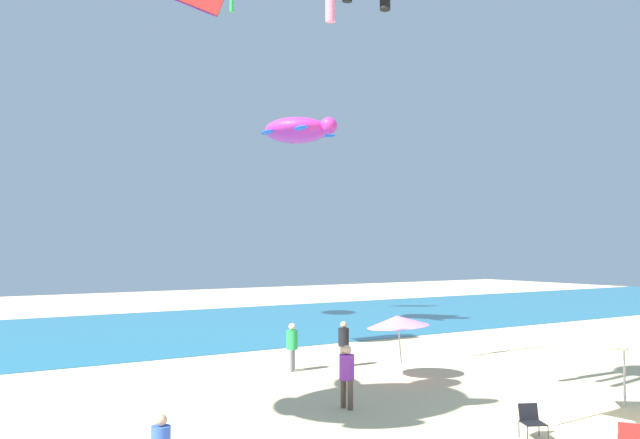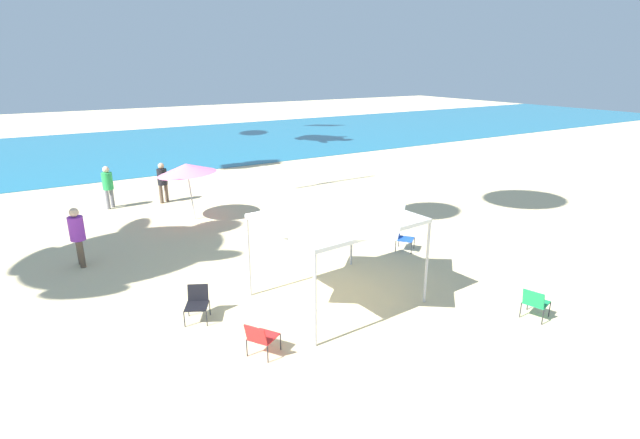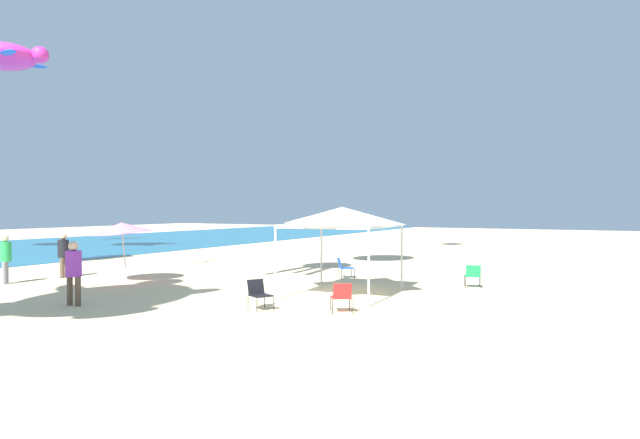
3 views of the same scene
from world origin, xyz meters
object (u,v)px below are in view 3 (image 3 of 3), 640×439
(canopy_tent, at_px, (342,217))
(person_kite_handler, at_px, (5,255))
(beach_umbrella, at_px, (122,228))
(folding_chair_right_of_tent, at_px, (259,292))
(folding_chair_facing_ocean, at_px, (342,295))
(person_far_stroller, at_px, (63,252))
(kite_turtle_magenta, at_px, (4,56))
(folding_chair_near_cooler, at_px, (473,274))
(person_by_tent, at_px, (74,268))
(folding_chair_left_of_tent, at_px, (344,266))

(canopy_tent, distance_m, person_kite_handler, 12.66)
(beach_umbrella, distance_m, folding_chair_right_of_tent, 8.27)
(folding_chair_facing_ocean, xyz_separation_m, person_far_stroller, (1.32, 13.09, 0.57))
(beach_umbrella, height_order, person_far_stroller, beach_umbrella)
(person_kite_handler, relative_size, kite_turtle_magenta, 0.37)
(folding_chair_near_cooler, height_order, person_by_tent, person_by_tent)
(beach_umbrella, distance_m, person_far_stroller, 3.20)
(canopy_tent, xyz_separation_m, person_kite_handler, (-3.69, 12.03, -1.43))
(folding_chair_near_cooler, distance_m, kite_turtle_magenta, 29.33)
(folding_chair_left_of_tent, distance_m, kite_turtle_magenta, 24.63)
(person_kite_handler, bearing_deg, person_far_stroller, 123.76)
(canopy_tent, bearing_deg, folding_chair_facing_ocean, -154.20)
(folding_chair_right_of_tent, bearing_deg, canopy_tent, 12.59)
(canopy_tent, height_order, beach_umbrella, canopy_tent)
(person_by_tent, distance_m, kite_turtle_magenta, 22.63)
(person_kite_handler, bearing_deg, folding_chair_right_of_tent, 42.69)
(folding_chair_right_of_tent, height_order, person_kite_handler, person_kite_handler)
(folding_chair_near_cooler, distance_m, folding_chair_facing_ocean, 6.63)
(folding_chair_left_of_tent, distance_m, person_kite_handler, 12.70)
(folding_chair_facing_ocean, distance_m, person_by_tent, 7.75)
(folding_chair_near_cooler, bearing_deg, folding_chair_facing_ocean, 54.65)
(person_far_stroller, distance_m, person_by_tent, 7.07)
(person_far_stroller, bearing_deg, folding_chair_right_of_tent, 48.73)
(beach_umbrella, bearing_deg, person_by_tent, -146.61)
(canopy_tent, bearing_deg, folding_chair_right_of_tent, 165.55)
(canopy_tent, distance_m, person_by_tent, 8.17)
(folding_chair_left_of_tent, xyz_separation_m, person_by_tent, (-9.25, 4.13, 0.61))
(folding_chair_right_of_tent, distance_m, kite_turtle_magenta, 26.39)
(folding_chair_right_of_tent, bearing_deg, beach_umbrella, 101.22)
(kite_turtle_magenta, bearing_deg, person_kite_handler, -61.43)
(canopy_tent, height_order, folding_chair_near_cooler, canopy_tent)
(folding_chair_near_cooler, xyz_separation_m, person_kite_handler, (-7.19, 15.43, 0.60))
(canopy_tent, height_order, person_kite_handler, canopy_tent)
(canopy_tent, xyz_separation_m, person_far_stroller, (-1.48, 11.73, -1.45))
(folding_chair_facing_ocean, relative_size, person_by_tent, 0.44)
(person_by_tent, bearing_deg, folding_chair_right_of_tent, 19.23)
(canopy_tent, height_order, kite_turtle_magenta, kite_turtle_magenta)
(canopy_tent, xyz_separation_m, folding_chair_near_cooler, (3.51, -3.40, -2.03))
(folding_chair_facing_ocean, bearing_deg, person_far_stroller, -38.19)
(beach_umbrella, bearing_deg, folding_chair_left_of_tent, -54.20)
(canopy_tent, distance_m, beach_umbrella, 8.80)
(canopy_tent, xyz_separation_m, person_by_tent, (-5.48, 5.90, -1.41))
(folding_chair_right_of_tent, relative_size, person_kite_handler, 0.45)
(folding_chair_right_of_tent, bearing_deg, person_by_tent, 139.16)
(folding_chair_near_cooler, bearing_deg, person_far_stroller, 0.84)
(kite_turtle_magenta, bearing_deg, person_far_stroller, -52.50)
(folding_chair_right_of_tent, height_order, person_far_stroller, person_far_stroller)
(folding_chair_left_of_tent, distance_m, folding_chair_facing_ocean, 7.28)
(canopy_tent, bearing_deg, folding_chair_left_of_tent, 25.15)
(folding_chair_left_of_tent, height_order, person_kite_handler, person_kite_handler)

